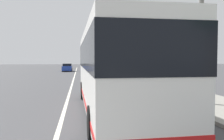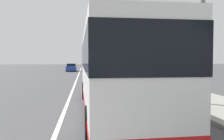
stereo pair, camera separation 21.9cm
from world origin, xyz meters
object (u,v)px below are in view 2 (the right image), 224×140
Objects in this scene: car_ahead_same_lane at (71,68)px; car_far_distant at (94,67)px; utility_pole at (202,37)px; coach_bus at (114,66)px.

car_ahead_same_lane is 0.91× the size of car_far_distant.
utility_pole reaches higher than car_far_distant.
car_far_distant is at bearing 5.60° from utility_pole.
car_ahead_same_lane is 5.79m from car_far_distant.
coach_bus is 1.65× the size of utility_pole.
coach_bus is 35.64m from car_ahead_same_lane.
utility_pole is at bearing 14.29° from car_ahead_same_lane.
car_ahead_same_lane reaches higher than car_far_distant.
utility_pole reaches higher than car_ahead_same_lane.
car_far_distant is 38.60m from utility_pole.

